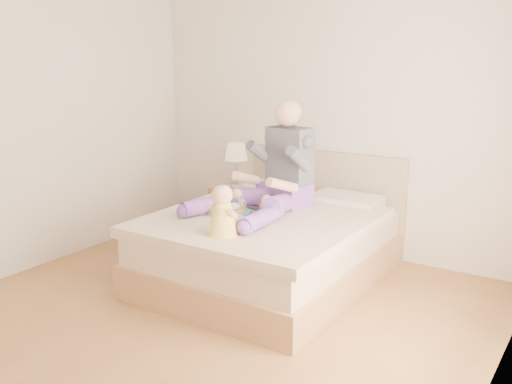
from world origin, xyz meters
The scene contains 7 objects.
room centered at (0.08, 0.01, 1.51)m, with size 4.02×4.22×2.71m.
bed centered at (0.00, 1.08, 0.32)m, with size 1.70×2.18×1.00m.
nightstand centered at (-1.00, 1.88, 0.26)m, with size 0.51×0.47×0.52m.
lamp centered at (-0.96, 1.88, 0.90)m, with size 0.24×0.24×0.49m.
adult centered at (-0.06, 1.19, 0.90)m, with size 0.82×1.23×0.98m.
tray centered at (-0.14, 0.80, 0.64)m, with size 0.52×0.44×0.14m.
baby centered at (0.02, 0.30, 0.77)m, with size 0.26×0.35×0.39m.
Camera 1 is at (2.50, -3.03, 1.96)m, focal length 40.00 mm.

